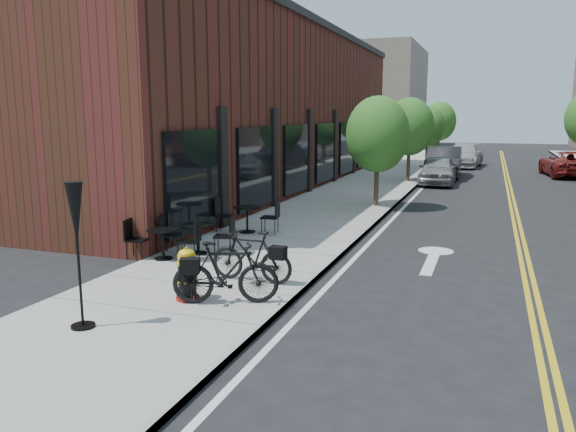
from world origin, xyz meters
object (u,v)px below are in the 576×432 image
at_px(bicycle_left, 251,256).
at_px(bicycle_right, 226,273).
at_px(parked_car_far, 568,164).
at_px(bistro_set_b, 247,216).
at_px(bistro_set_a, 163,240).
at_px(patio_umbrella, 76,224).
at_px(parked_car_a, 438,170).
at_px(bistro_set_c, 198,235).
at_px(parked_car_c, 464,155).
at_px(fire_hydrant, 187,275).
at_px(parked_car_b, 444,162).

distance_m(bicycle_left, bicycle_right, 1.31).
bearing_deg(bicycle_right, parked_car_far, -39.42).
relative_size(bistro_set_b, parked_car_far, 0.36).
height_order(bistro_set_a, patio_umbrella, patio_umbrella).
height_order(patio_umbrella, parked_car_a, patio_umbrella).
distance_m(bicycle_left, patio_umbrella, 3.52).
relative_size(bistro_set_c, patio_umbrella, 0.77).
relative_size(patio_umbrella, parked_car_c, 0.44).
relative_size(bistro_set_a, patio_umbrella, 0.76).
bearing_deg(fire_hydrant, parked_car_b, 65.69).
xyz_separation_m(bicycle_right, bistro_set_c, (-2.14, 2.90, -0.09)).
relative_size(bicycle_left, parked_car_far, 0.34).
height_order(bicycle_right, bistro_set_a, bicycle_right).
bearing_deg(fire_hydrant, parked_car_far, 52.83).
bearing_deg(patio_umbrella, parked_car_a, 81.03).
height_order(bistro_set_a, parked_car_a, parked_car_a).
height_order(bistro_set_b, patio_umbrella, patio_umbrella).
bearing_deg(fire_hydrant, parked_car_a, 64.62).
bearing_deg(bistro_set_a, parked_car_a, 64.06).
xyz_separation_m(bistro_set_a, bistro_set_c, (0.49, 0.69, 0.01)).
bearing_deg(bistro_set_b, bistro_set_c, -99.96).
bearing_deg(bicycle_left, fire_hydrant, -22.81).
bearing_deg(bistro_set_c, parked_car_c, 65.97).
distance_m(bistro_set_a, parked_car_c, 27.49).
distance_m(fire_hydrant, parked_car_a, 19.46).
distance_m(bistro_set_c, parked_car_b, 20.06).
bearing_deg(patio_umbrella, parked_car_c, 82.60).
bearing_deg(bicycle_left, patio_umbrella, -23.63).
relative_size(bistro_set_c, parked_car_far, 0.35).
bearing_deg(bicycle_left, bicycle_right, 6.40).
xyz_separation_m(bistro_set_a, patio_umbrella, (1.07, -3.93, 1.14)).
bearing_deg(patio_umbrella, bistro_set_a, 105.23).
bearing_deg(parked_car_b, parked_car_c, 82.36).
height_order(bicycle_right, bistro_set_b, bicycle_right).
relative_size(bicycle_left, bistro_set_a, 1.00).
bearing_deg(patio_umbrella, bicycle_left, 64.24).
distance_m(bicycle_right, parked_car_c, 29.34).
relative_size(bicycle_left, parked_car_c, 0.33).
height_order(bistro_set_c, parked_car_a, parked_car_a).
bearing_deg(parked_car_a, parked_car_c, 85.24).
bearing_deg(parked_car_b, fire_hydrant, -97.78).
bearing_deg(bistro_set_b, bistro_set_a, -107.94).
height_order(bistro_set_c, parked_car_c, parked_car_c).
xyz_separation_m(parked_car_a, parked_car_b, (0.00, 3.32, 0.12)).
relative_size(bicycle_right, bistro_set_b, 1.03).
relative_size(parked_car_c, parked_car_far, 1.03).
relative_size(bistro_set_a, parked_car_a, 0.41).
bearing_deg(parked_car_c, bistro_set_a, -95.51).
relative_size(bicycle_right, parked_car_c, 0.36).
bearing_deg(fire_hydrant, bistro_set_a, 112.13).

